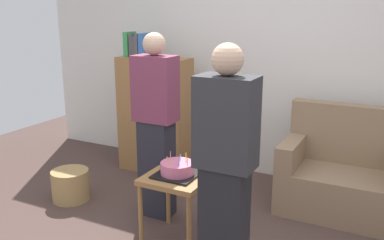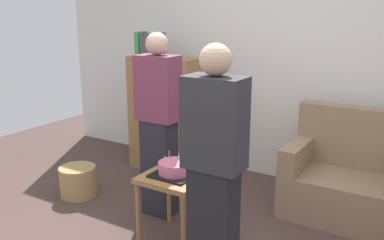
{
  "view_description": "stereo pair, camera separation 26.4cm",
  "coord_description": "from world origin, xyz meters",
  "px_view_note": "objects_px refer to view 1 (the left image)",
  "views": [
    {
      "loc": [
        1.24,
        -2.34,
        1.81
      ],
      "look_at": [
        -0.24,
        0.55,
        0.95
      ],
      "focal_mm": 39.28,
      "sensor_mm": 36.0,
      "label": 1
    },
    {
      "loc": [
        1.47,
        -2.22,
        1.81
      ],
      "look_at": [
        -0.24,
        0.55,
        0.95
      ],
      "focal_mm": 39.28,
      "sensor_mm": 36.0,
      "label": 2
    }
  ],
  "objects_px": {
    "side_table": "(177,185)",
    "couch": "(344,176)",
    "bookshelf": "(155,113)",
    "person_blowing_candles": "(156,126)",
    "wicker_basket": "(71,185)",
    "person_holding_cake": "(225,174)",
    "birthday_cake": "(177,169)"
  },
  "relations": [
    {
      "from": "couch",
      "to": "person_blowing_candles",
      "type": "relative_size",
      "value": 0.67
    },
    {
      "from": "bookshelf",
      "to": "wicker_basket",
      "type": "distance_m",
      "value": 1.23
    },
    {
      "from": "wicker_basket",
      "to": "couch",
      "type": "bearing_deg",
      "value": 22.22
    },
    {
      "from": "bookshelf",
      "to": "side_table",
      "type": "distance_m",
      "value": 1.61
    },
    {
      "from": "couch",
      "to": "person_holding_cake",
      "type": "relative_size",
      "value": 0.67
    },
    {
      "from": "person_holding_cake",
      "to": "wicker_basket",
      "type": "relative_size",
      "value": 4.53
    },
    {
      "from": "wicker_basket",
      "to": "person_holding_cake",
      "type": "bearing_deg",
      "value": -17.94
    },
    {
      "from": "wicker_basket",
      "to": "side_table",
      "type": "bearing_deg",
      "value": -8.28
    },
    {
      "from": "side_table",
      "to": "bookshelf",
      "type": "bearing_deg",
      "value": 128.19
    },
    {
      "from": "couch",
      "to": "person_blowing_candles",
      "type": "height_order",
      "value": "person_blowing_candles"
    },
    {
      "from": "couch",
      "to": "birthday_cake",
      "type": "xyz_separation_m",
      "value": [
        -1.09,
        -1.17,
        0.27
      ]
    },
    {
      "from": "side_table",
      "to": "couch",
      "type": "bearing_deg",
      "value": 46.84
    },
    {
      "from": "couch",
      "to": "bookshelf",
      "type": "height_order",
      "value": "bookshelf"
    },
    {
      "from": "birthday_cake",
      "to": "person_blowing_candles",
      "type": "xyz_separation_m",
      "value": [
        -0.39,
        0.32,
        0.22
      ]
    },
    {
      "from": "couch",
      "to": "wicker_basket",
      "type": "distance_m",
      "value": 2.59
    },
    {
      "from": "bookshelf",
      "to": "person_holding_cake",
      "type": "xyz_separation_m",
      "value": [
        1.55,
        -1.67,
        0.16
      ]
    },
    {
      "from": "couch",
      "to": "bookshelf",
      "type": "distance_m",
      "value": 2.11
    },
    {
      "from": "birthday_cake",
      "to": "person_holding_cake",
      "type": "height_order",
      "value": "person_holding_cake"
    },
    {
      "from": "bookshelf",
      "to": "wicker_basket",
      "type": "xyz_separation_m",
      "value": [
        -0.31,
        -1.06,
        -0.52
      ]
    },
    {
      "from": "side_table",
      "to": "birthday_cake",
      "type": "xyz_separation_m",
      "value": [
        -0.0,
        0.0,
        0.13
      ]
    },
    {
      "from": "bookshelf",
      "to": "person_blowing_candles",
      "type": "height_order",
      "value": "person_blowing_candles"
    },
    {
      "from": "couch",
      "to": "person_blowing_candles",
      "type": "xyz_separation_m",
      "value": [
        -1.48,
        -0.85,
        0.49
      ]
    },
    {
      "from": "birthday_cake",
      "to": "wicker_basket",
      "type": "distance_m",
      "value": 1.39
    },
    {
      "from": "side_table",
      "to": "person_blowing_candles",
      "type": "height_order",
      "value": "person_blowing_candles"
    },
    {
      "from": "person_holding_cake",
      "to": "wicker_basket",
      "type": "bearing_deg",
      "value": 1.86
    },
    {
      "from": "couch",
      "to": "bookshelf",
      "type": "xyz_separation_m",
      "value": [
        -2.08,
        0.09,
        0.33
      ]
    },
    {
      "from": "couch",
      "to": "person_holding_cake",
      "type": "distance_m",
      "value": 1.74
    },
    {
      "from": "couch",
      "to": "birthday_cake",
      "type": "bearing_deg",
      "value": -133.16
    },
    {
      "from": "birthday_cake",
      "to": "person_holding_cake",
      "type": "relative_size",
      "value": 0.2
    },
    {
      "from": "side_table",
      "to": "person_holding_cake",
      "type": "relative_size",
      "value": 0.35
    },
    {
      "from": "couch",
      "to": "wicker_basket",
      "type": "xyz_separation_m",
      "value": [
        -2.39,
        -0.98,
        -0.19
      ]
    },
    {
      "from": "bookshelf",
      "to": "side_table",
      "type": "height_order",
      "value": "bookshelf"
    }
  ]
}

